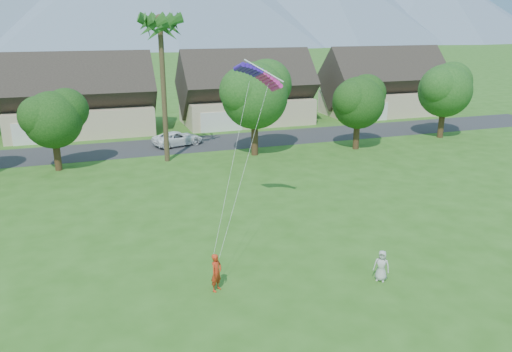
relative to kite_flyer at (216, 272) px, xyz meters
name	(u,v)px	position (x,y,z in m)	size (l,w,h in m)	color
ground	(340,344)	(3.46, -5.43, -0.90)	(500.00, 500.00, 0.00)	#2D6019
street	(179,145)	(3.46, 28.57, -0.90)	(90.00, 7.00, 0.01)	#2D2D30
kite_flyer	(216,272)	(0.00, 0.00, 0.00)	(0.66, 0.43, 1.80)	red
watcher	(382,266)	(7.61, -1.61, -0.14)	(0.75, 0.49, 1.53)	#BAB9B5
parked_car	(178,138)	(3.41, 28.57, -0.21)	(2.30, 4.98, 1.38)	white
houses_row	(167,98)	(3.95, 37.56, 2.54)	(72.75, 8.19, 8.86)	beige
tree_row	(176,106)	(2.31, 22.49, 3.99)	(62.27, 6.67, 8.45)	#47301C
fan_palm	(160,22)	(1.46, 23.07, 10.90)	(3.00, 3.00, 13.80)	#4C3D26
parafoil_kite	(260,74)	(4.54, 7.13, 8.07)	(2.75, 1.01, 0.50)	#3A17AD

